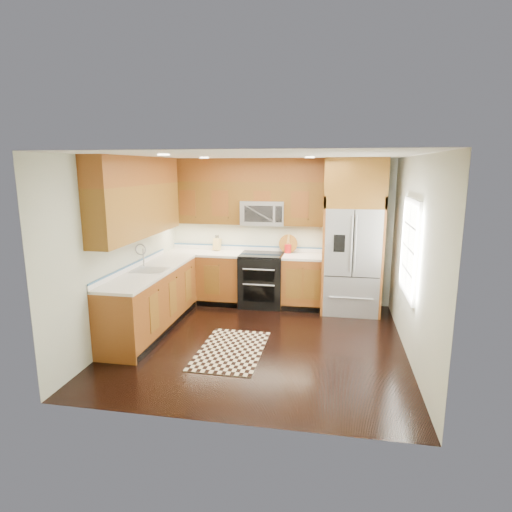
% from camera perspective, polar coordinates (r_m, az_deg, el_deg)
% --- Properties ---
extents(ground, '(4.00, 4.00, 0.00)m').
position_cam_1_polar(ground, '(6.22, 0.47, -11.44)').
color(ground, black).
rests_on(ground, ground).
extents(wall_back, '(4.00, 0.02, 2.60)m').
position_cam_1_polar(wall_back, '(7.78, 3.03, 3.25)').
color(wall_back, '#B4BBA9').
rests_on(wall_back, ground).
extents(wall_left, '(0.02, 4.00, 2.60)m').
position_cam_1_polar(wall_left, '(6.47, -17.24, 1.00)').
color(wall_left, '#B4BBA9').
rests_on(wall_left, ground).
extents(wall_right, '(0.02, 4.00, 2.60)m').
position_cam_1_polar(wall_right, '(5.83, 20.24, -0.33)').
color(wall_right, '#B4BBA9').
rests_on(wall_right, ground).
extents(window, '(0.04, 1.10, 1.30)m').
position_cam_1_polar(window, '(6.00, 19.78, 1.00)').
color(window, white).
rests_on(window, ground).
extents(base_cabinets, '(2.85, 3.00, 0.90)m').
position_cam_1_polar(base_cabinets, '(7.17, -8.03, -4.53)').
color(base_cabinets, brown).
rests_on(base_cabinets, ground).
extents(countertop, '(2.86, 3.01, 0.04)m').
position_cam_1_polar(countertop, '(7.12, -6.76, -0.71)').
color(countertop, silver).
rests_on(countertop, base_cabinets).
extents(upper_cabinets, '(2.85, 3.00, 1.15)m').
position_cam_1_polar(upper_cabinets, '(7.06, -7.29, 8.23)').
color(upper_cabinets, brown).
rests_on(upper_cabinets, ground).
extents(range, '(0.76, 0.67, 0.95)m').
position_cam_1_polar(range, '(7.66, 0.79, -3.21)').
color(range, black).
rests_on(range, ground).
extents(microwave, '(0.76, 0.40, 0.42)m').
position_cam_1_polar(microwave, '(7.57, 0.97, 5.78)').
color(microwave, '#B2B2B7').
rests_on(microwave, ground).
extents(refrigerator, '(0.98, 0.75, 2.60)m').
position_cam_1_polar(refrigerator, '(7.35, 12.76, 2.52)').
color(refrigerator, '#B2B2B7').
rests_on(refrigerator, ground).
extents(sink_faucet, '(0.54, 0.44, 0.37)m').
position_cam_1_polar(sink_faucet, '(6.62, -14.14, -1.31)').
color(sink_faucet, '#B2B2B7').
rests_on(sink_faucet, countertop).
extents(rug, '(0.87, 1.43, 0.01)m').
position_cam_1_polar(rug, '(5.97, -3.35, -12.41)').
color(rug, black).
rests_on(rug, ground).
extents(knife_block, '(0.13, 0.16, 0.28)m').
position_cam_1_polar(knife_block, '(7.91, -5.21, 1.58)').
color(knife_block, tan).
rests_on(knife_block, countertop).
extents(utensil_crock, '(0.13, 0.13, 0.34)m').
position_cam_1_polar(utensil_crock, '(7.65, 4.28, 1.26)').
color(utensil_crock, '#A41514').
rests_on(utensil_crock, countertop).
extents(cutting_board, '(0.38, 0.38, 0.02)m').
position_cam_1_polar(cutting_board, '(7.70, 4.29, 0.51)').
color(cutting_board, brown).
rests_on(cutting_board, countertop).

